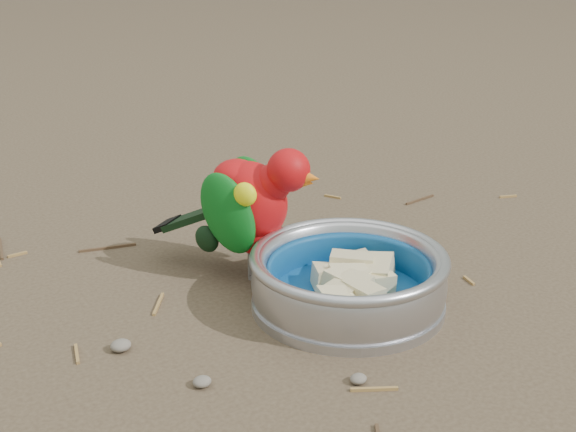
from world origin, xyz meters
TOP-DOWN VIEW (x-y plane):
  - ground at (0.00, 0.00)m, footprint 60.00×60.00m
  - food_bowl at (0.04, 0.09)m, footprint 0.20×0.20m
  - bowl_wall at (0.04, 0.09)m, footprint 0.20×0.20m
  - fruit_wedges at (0.04, 0.09)m, footprint 0.12×0.12m
  - lory_parrot at (-0.00, 0.21)m, footprint 0.17×0.20m
  - ground_debris at (-0.05, 0.08)m, footprint 0.90×0.80m

SIDE VIEW (x-z plane):
  - ground at x=0.00m, z-range 0.00..0.00m
  - ground_debris at x=-0.05m, z-range 0.00..0.01m
  - food_bowl at x=0.04m, z-range 0.00..0.02m
  - fruit_wedges at x=0.04m, z-range 0.02..0.05m
  - bowl_wall at x=0.04m, z-range 0.02..0.06m
  - lory_parrot at x=0.00m, z-range 0.00..0.15m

